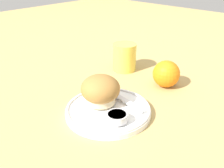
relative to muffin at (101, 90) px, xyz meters
The scene contains 8 objects.
ground_plane 0.07m from the muffin, 16.97° to the right, with size 3.00×3.00×0.00m, color tan.
plate 0.05m from the muffin, ahead, with size 0.21×0.21×0.02m.
muffin is the anchor object (origin of this frame).
cream_ramekin 0.09m from the muffin, 20.93° to the right, with size 0.05×0.05×0.02m.
berry_pair 0.05m from the muffin, 93.13° to the left, with size 0.03×0.01×0.01m.
butter_knife 0.06m from the muffin, 59.48° to the left, with size 0.17×0.04×0.00m.
orange_fruit 0.23m from the muffin, 76.48° to the left, with size 0.08×0.08×0.08m.
juice_glass 0.26m from the muffin, 116.94° to the left, with size 0.08×0.08×0.09m.
Camera 1 is at (0.36, -0.38, 0.35)m, focal length 40.00 mm.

